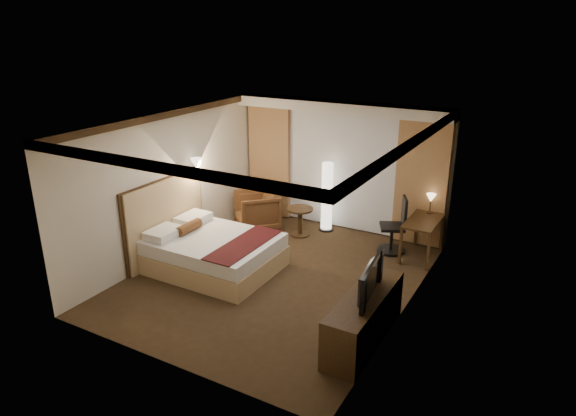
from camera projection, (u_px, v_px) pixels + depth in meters
The scene contains 21 objects.
floor at pixel (277, 277), 8.91m from camera, with size 4.50×5.50×0.01m, color #322313.
ceiling at pixel (275, 122), 7.99m from camera, with size 4.50×5.50×0.01m, color white.
back_wall at pixel (343, 165), 10.70m from camera, with size 4.50×0.02×2.70m, color beige.
left_wall at pixel (171, 184), 9.48m from camera, with size 0.02×5.50×2.70m, color beige.
right_wall at pixel (410, 229), 7.41m from camera, with size 0.02×5.50×2.70m, color beige.
crown_molding at pixel (275, 126), 8.01m from camera, with size 4.50×5.50×0.12m, color black, non-canonical shape.
soffit at pixel (340, 107), 10.07m from camera, with size 4.50×0.50×0.20m, color white.
curtain_sheer at pixel (341, 171), 10.67m from camera, with size 2.48×0.04×2.45m, color silver.
curtain_left_drape at pixel (270, 161), 11.40m from camera, with size 1.00×0.14×2.45m, color tan.
curtain_right_drape at pixel (421, 184), 9.84m from camera, with size 1.00×0.14×2.45m, color tan.
wall_sconce at pixel (197, 164), 9.78m from camera, with size 0.24×0.24×0.24m, color white, non-canonical shape.
bed at pixel (214, 253), 9.10m from camera, with size 2.13×1.67×0.62m, color white, non-canonical shape.
headboard at pixel (166, 219), 9.44m from camera, with size 0.12×1.97×1.50m, color tan, non-canonical shape.
armchair at pixel (257, 208), 10.91m from camera, with size 0.84×0.79×0.87m, color #553519.
side_table at pixel (300, 222), 10.56m from camera, with size 0.54×0.54×0.59m, color black, non-canonical shape.
floor_lamp at pixel (327, 197), 10.68m from camera, with size 0.31×0.31×1.48m, color white, non-canonical shape.
desk at pixel (422, 238), 9.55m from camera, with size 0.55×1.10×0.75m, color black, non-canonical shape.
desk_lamp at pixel (430, 205), 9.70m from camera, with size 0.18×0.18×0.34m, color #FFD899, non-canonical shape.
office_chair at pixel (392, 225), 9.71m from camera, with size 0.53×0.53×1.10m, color black, non-canonical shape.
dresser at pixel (364, 318), 7.02m from camera, with size 0.50×1.83×0.71m, color black, non-canonical shape.
television at pixel (364, 275), 6.81m from camera, with size 1.06×0.61×0.14m, color black.
Camera 1 is at (4.06, -6.85, 4.18)m, focal length 32.00 mm.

